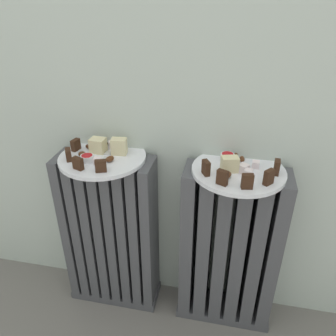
# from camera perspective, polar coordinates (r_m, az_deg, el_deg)

# --- Properties ---
(radiator_left) EXTENTS (0.33, 0.12, 0.60)m
(radiator_left) POSITION_cam_1_polar(r_m,az_deg,el_deg) (1.22, -9.73, -11.22)
(radiator_left) COLOR #47474C
(radiator_left) RESTS_ON ground_plane
(radiator_right) EXTENTS (0.33, 0.12, 0.60)m
(radiator_right) POSITION_cam_1_polar(r_m,az_deg,el_deg) (1.16, 10.35, -13.87)
(radiator_right) COLOR #47474C
(radiator_right) RESTS_ON ground_plane
(plate_left) EXTENTS (0.27, 0.27, 0.01)m
(plate_left) POSITION_cam_1_polar(r_m,az_deg,el_deg) (1.05, -11.12, 1.77)
(plate_left) COLOR white
(plate_left) RESTS_ON radiator_left
(plate_right) EXTENTS (0.27, 0.27, 0.01)m
(plate_right) POSITION_cam_1_polar(r_m,az_deg,el_deg) (0.98, 11.94, -0.48)
(plate_right) COLOR white
(plate_right) RESTS_ON radiator_right
(dark_cake_slice_left_0) EXTENTS (0.02, 0.03, 0.04)m
(dark_cake_slice_left_0) POSITION_cam_1_polar(r_m,az_deg,el_deg) (1.10, -15.52, 3.83)
(dark_cake_slice_left_0) COLOR #382114
(dark_cake_slice_left_0) RESTS_ON plate_left
(dark_cake_slice_left_1) EXTENTS (0.03, 0.03, 0.04)m
(dark_cake_slice_left_1) POSITION_cam_1_polar(r_m,az_deg,el_deg) (1.04, -16.66, 2.20)
(dark_cake_slice_left_1) COLOR #382114
(dark_cake_slice_left_1) RESTS_ON plate_left
(dark_cake_slice_left_2) EXTENTS (0.03, 0.03, 0.04)m
(dark_cake_slice_left_2) POSITION_cam_1_polar(r_m,az_deg,el_deg) (0.98, -15.15, 0.76)
(dark_cake_slice_left_2) COLOR #382114
(dark_cake_slice_left_2) RESTS_ON plate_left
(dark_cake_slice_left_3) EXTENTS (0.03, 0.03, 0.04)m
(dark_cake_slice_left_3) POSITION_cam_1_polar(r_m,az_deg,el_deg) (0.95, -11.44, 0.34)
(dark_cake_slice_left_3) COLOR #382114
(dark_cake_slice_left_3) RESTS_ON plate_left
(marble_cake_slice_left_0) EXTENTS (0.05, 0.04, 0.05)m
(marble_cake_slice_left_0) POSITION_cam_1_polar(r_m,az_deg,el_deg) (1.07, -11.89, 3.82)
(marble_cake_slice_left_0) COLOR beige
(marble_cake_slice_left_0) RESTS_ON plate_left
(marble_cake_slice_left_1) EXTENTS (0.05, 0.04, 0.05)m
(marble_cake_slice_left_1) POSITION_cam_1_polar(r_m,az_deg,el_deg) (1.04, -8.37, 3.68)
(marble_cake_slice_left_1) COLOR beige
(marble_cake_slice_left_1) RESTS_ON plate_left
(turkish_delight_left_0) EXTENTS (0.02, 0.02, 0.02)m
(turkish_delight_left_0) POSITION_cam_1_polar(r_m,az_deg,el_deg) (1.00, -11.98, 1.20)
(turkish_delight_left_0) COLOR white
(turkish_delight_left_0) RESTS_ON plate_left
(turkish_delight_left_1) EXTENTS (0.03, 0.03, 0.02)m
(turkish_delight_left_1) POSITION_cam_1_polar(r_m,az_deg,el_deg) (1.09, -9.54, 4.00)
(turkish_delight_left_1) COLOR white
(turkish_delight_left_1) RESTS_ON plate_left
(medjool_date_left_0) EXTENTS (0.03, 0.02, 0.02)m
(medjool_date_left_0) POSITION_cam_1_polar(r_m,az_deg,el_deg) (1.10, -13.36, 3.59)
(medjool_date_left_0) COLOR #4C2814
(medjool_date_left_0) RESTS_ON plate_left
(medjool_date_left_1) EXTENTS (0.03, 0.03, 0.02)m
(medjool_date_left_1) POSITION_cam_1_polar(r_m,az_deg,el_deg) (1.01, -9.92, 1.54)
(medjool_date_left_1) COLOR #4C2814
(medjool_date_left_1) RESTS_ON plate_left
(medjool_date_left_2) EXTENTS (0.03, 0.03, 0.02)m
(medjool_date_left_2) POSITION_cam_1_polar(r_m,az_deg,el_deg) (1.11, -10.87, 4.10)
(medjool_date_left_2) COLOR #4C2814
(medjool_date_left_2) RESTS_ON plate_left
(medjool_date_left_3) EXTENTS (0.03, 0.03, 0.01)m
(medjool_date_left_3) POSITION_cam_1_polar(r_m,az_deg,el_deg) (1.06, -14.51, 2.37)
(medjool_date_left_3) COLOR #4C2814
(medjool_date_left_3) RESTS_ON plate_left
(jam_bowl_left) EXTENTS (0.04, 0.04, 0.02)m
(jam_bowl_left) POSITION_cam_1_polar(r_m,az_deg,el_deg) (1.02, -13.67, 1.71)
(jam_bowl_left) COLOR white
(jam_bowl_left) RESTS_ON plate_left
(dark_cake_slice_right_0) EXTENTS (0.03, 0.03, 0.04)m
(dark_cake_slice_right_0) POSITION_cam_1_polar(r_m,az_deg,el_deg) (0.93, 6.51, 0.04)
(dark_cake_slice_right_0) COLOR #382114
(dark_cake_slice_right_0) RESTS_ON plate_right
(dark_cake_slice_right_1) EXTENTS (0.03, 0.03, 0.04)m
(dark_cake_slice_right_1) POSITION_cam_1_polar(r_m,az_deg,el_deg) (0.89, 9.28, -1.62)
(dark_cake_slice_right_1) COLOR #382114
(dark_cake_slice_right_1) RESTS_ON plate_right
(dark_cake_slice_right_2) EXTENTS (0.03, 0.02, 0.04)m
(dark_cake_slice_right_2) POSITION_cam_1_polar(r_m,az_deg,el_deg) (0.88, 13.42, -2.25)
(dark_cake_slice_right_2) COLOR #382114
(dark_cake_slice_right_2) RESTS_ON plate_right
(dark_cake_slice_right_3) EXTENTS (0.03, 0.03, 0.04)m
(dark_cake_slice_right_3) POSITION_cam_1_polar(r_m,az_deg,el_deg) (0.92, 16.88, -1.51)
(dark_cake_slice_right_3) COLOR #382114
(dark_cake_slice_right_3) RESTS_ON plate_right
(dark_cake_slice_right_4) EXTENTS (0.02, 0.03, 0.04)m
(dark_cake_slice_right_4) POSITION_cam_1_polar(r_m,az_deg,el_deg) (0.97, 18.11, 0.12)
(dark_cake_slice_right_4) COLOR #382114
(dark_cake_slice_right_4) RESTS_ON plate_right
(marble_cake_slice_right_0) EXTENTS (0.05, 0.04, 0.04)m
(marble_cake_slice_right_0) POSITION_cam_1_polar(r_m,az_deg,el_deg) (0.95, 10.52, 0.66)
(marble_cake_slice_right_0) COLOR beige
(marble_cake_slice_right_0) RESTS_ON plate_right
(turkish_delight_right_0) EXTENTS (0.02, 0.02, 0.02)m
(turkish_delight_right_0) POSITION_cam_1_polar(r_m,az_deg,el_deg) (0.94, 13.55, -0.88)
(turkish_delight_right_0) COLOR white
(turkish_delight_right_0) RESTS_ON plate_right
(turkish_delight_right_1) EXTENTS (0.04, 0.04, 0.03)m
(turkish_delight_right_1) POSITION_cam_1_polar(r_m,az_deg,el_deg) (0.96, 12.75, -0.08)
(turkish_delight_right_1) COLOR white
(turkish_delight_right_1) RESTS_ON plate_right
(turkish_delight_right_2) EXTENTS (0.02, 0.02, 0.02)m
(turkish_delight_right_2) POSITION_cam_1_polar(r_m,az_deg,el_deg) (0.99, 14.77, 0.59)
(turkish_delight_right_2) COLOR white
(turkish_delight_right_2) RESTS_ON plate_right
(medjool_date_right_0) EXTENTS (0.02, 0.03, 0.02)m
(medjool_date_right_0) POSITION_cam_1_polar(r_m,az_deg,el_deg) (1.02, 12.55, 1.51)
(medjool_date_right_0) COLOR #4C2814
(medjool_date_right_0) RESTS_ON plate_right
(medjool_date_right_1) EXTENTS (0.03, 0.03, 0.02)m
(medjool_date_right_1) POSITION_cam_1_polar(r_m,az_deg,el_deg) (0.92, 10.14, -1.20)
(medjool_date_right_1) COLOR #4C2814
(medjool_date_right_1) RESTS_ON plate_right
(medjool_date_right_2) EXTENTS (0.03, 0.03, 0.02)m
(medjool_date_right_2) POSITION_cam_1_polar(r_m,az_deg,el_deg) (1.04, 11.49, 2.20)
(medjool_date_right_2) COLOR #4C2814
(medjool_date_right_2) RESTS_ON plate_right
(jam_bowl_right) EXTENTS (0.04, 0.04, 0.03)m
(jam_bowl_right) POSITION_cam_1_polar(r_m,az_deg,el_deg) (1.01, 10.12, 1.86)
(jam_bowl_right) COLOR white
(jam_bowl_right) RESTS_ON plate_right
(fork) EXTENTS (0.02, 0.09, 0.00)m
(fork) POSITION_cam_1_polar(r_m,az_deg,el_deg) (1.04, -10.70, 1.82)
(fork) COLOR silver
(fork) RESTS_ON plate_left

